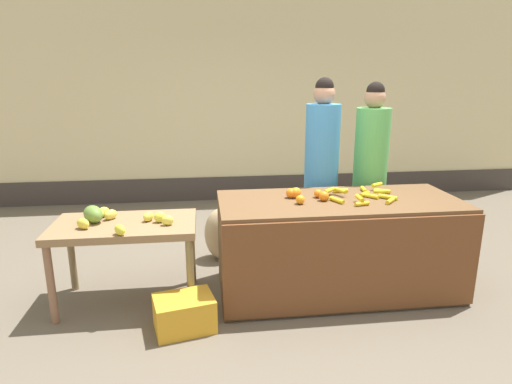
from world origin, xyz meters
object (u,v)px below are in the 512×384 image
object	(u,v)px
produce_sack	(222,234)
vendor_woman_blue_shirt	(321,171)
vendor_woman_green_shirt	(370,172)
produce_crate	(184,313)

from	to	relation	value
produce_sack	vendor_woman_blue_shirt	bearing A→B (deg)	-6.10
vendor_woman_blue_shirt	vendor_woman_green_shirt	bearing A→B (deg)	-1.13
vendor_woman_blue_shirt	produce_crate	bearing A→B (deg)	-139.16
vendor_woman_green_shirt	produce_sack	world-z (taller)	vendor_woman_green_shirt
produce_crate	produce_sack	distance (m)	1.34
vendor_woman_green_shirt	produce_sack	bearing A→B (deg)	175.56
produce_crate	vendor_woman_blue_shirt	bearing A→B (deg)	40.84
vendor_woman_green_shirt	produce_crate	bearing A→B (deg)	-148.07
vendor_woman_blue_shirt	produce_sack	size ratio (longest dim) A/B	3.36
vendor_woman_green_shirt	vendor_woman_blue_shirt	bearing A→B (deg)	178.87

